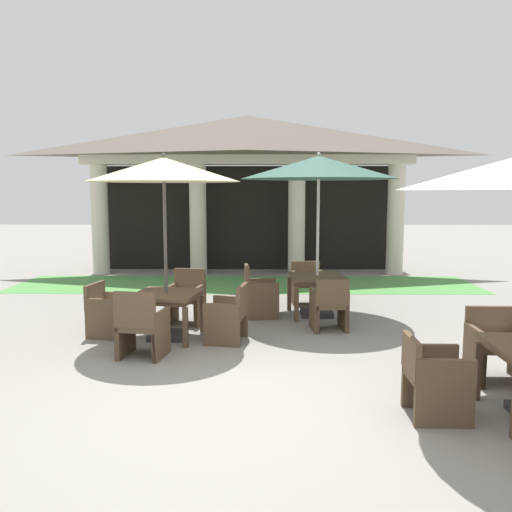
# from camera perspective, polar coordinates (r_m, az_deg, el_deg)

# --- Properties ---
(ground_plane) EXTENTS (60.00, 60.00, 0.00)m
(ground_plane) POSITION_cam_1_polar(r_m,az_deg,el_deg) (5.88, -3.43, -15.27)
(ground_plane) COLOR gray
(background_pavilion) EXTENTS (9.17, 2.71, 4.21)m
(background_pavilion) POSITION_cam_1_polar(r_m,az_deg,el_deg) (14.37, -0.95, 11.02)
(background_pavilion) COLOR beige
(background_pavilion) RESTS_ON ground
(lawn_strip) EXTENTS (10.97, 2.49, 0.01)m
(lawn_strip) POSITION_cam_1_polar(r_m,az_deg,el_deg) (12.74, -1.15, -3.05)
(lawn_strip) COLOR #519347
(lawn_strip) RESTS_ON ground
(patio_table_near_foreground) EXTENTS (1.09, 1.09, 0.70)m
(patio_table_near_foreground) POSITION_cam_1_polar(r_m,az_deg,el_deg) (8.15, -9.63, -4.57)
(patio_table_near_foreground) COLOR brown
(patio_table_near_foreground) RESTS_ON ground
(patio_umbrella_near_foreground) EXTENTS (2.26, 2.26, 2.78)m
(patio_umbrella_near_foreground) POSITION_cam_1_polar(r_m,az_deg,el_deg) (7.99, -9.91, 8.92)
(patio_umbrella_near_foreground) COLOR #2D2D2D
(patio_umbrella_near_foreground) RESTS_ON ground
(patio_chair_near_foreground_east) EXTENTS (0.65, 0.72, 0.85)m
(patio_chair_near_foreground_east) POSITION_cam_1_polar(r_m,az_deg,el_deg) (7.92, -2.96, -6.35)
(patio_chair_near_foreground_east) COLOR brown
(patio_chair_near_foreground_east) RESTS_ON ground
(patio_chair_near_foreground_west) EXTENTS (0.63, 0.69, 0.81)m
(patio_chair_near_foreground_west) POSITION_cam_1_polar(r_m,az_deg,el_deg) (8.57, -15.70, -5.65)
(patio_chair_near_foreground_west) COLOR brown
(patio_chair_near_foreground_west) RESTS_ON ground
(patio_chair_near_foreground_north) EXTENTS (0.65, 0.65, 0.90)m
(patio_chair_near_foreground_north) POSITION_cam_1_polar(r_m,az_deg,el_deg) (9.08, -7.51, -4.58)
(patio_chair_near_foreground_north) COLOR brown
(patio_chair_near_foreground_north) RESTS_ON ground
(patio_chair_near_foreground_south) EXTENTS (0.67, 0.65, 0.94)m
(patio_chair_near_foreground_south) POSITION_cam_1_polar(r_m,az_deg,el_deg) (7.31, -12.23, -7.48)
(patio_chair_near_foreground_south) COLOR brown
(patio_chair_near_foreground_south) RESTS_ON ground
(patio_table_mid_left) EXTENTS (1.03, 1.03, 0.73)m
(patio_table_mid_left) POSITION_cam_1_polar(r_m,az_deg,el_deg) (9.54, 6.61, -2.65)
(patio_table_mid_left) COLOR brown
(patio_table_mid_left) RESTS_ON ground
(patio_umbrella_mid_left) EXTENTS (2.75, 2.75, 2.90)m
(patio_umbrella_mid_left) POSITION_cam_1_polar(r_m,az_deg,el_deg) (9.42, 6.78, 9.31)
(patio_umbrella_mid_left) COLOR #2D2D2D
(patio_umbrella_mid_left) RESTS_ON ground
(patio_chair_mid_left_west) EXTENTS (0.62, 0.63, 0.93)m
(patio_chair_mid_left_west) POSITION_cam_1_polar(r_m,az_deg,el_deg) (9.44, 0.36, -4.07)
(patio_chair_mid_left_west) COLOR brown
(patio_chair_mid_left_west) RESTS_ON ground
(patio_chair_mid_left_south) EXTENTS (0.59, 0.60, 0.86)m
(patio_chair_mid_left_south) POSITION_cam_1_polar(r_m,az_deg,el_deg) (8.59, 7.92, -5.31)
(patio_chair_mid_left_south) COLOR brown
(patio_chair_mid_left_south) RESTS_ON ground
(patio_chair_mid_left_north) EXTENTS (0.64, 0.56, 0.82)m
(patio_chair_mid_left_north) POSITION_cam_1_polar(r_m,az_deg,el_deg) (10.58, 5.51, -2.98)
(patio_chair_mid_left_north) COLOR brown
(patio_chair_mid_left_north) RESTS_ON ground
(patio_chair_mid_right_west) EXTENTS (0.58, 0.56, 0.81)m
(patio_chair_mid_right_west) POSITION_cam_1_polar(r_m,az_deg,el_deg) (5.62, 18.64, -12.37)
(patio_chair_mid_right_west) COLOR brown
(patio_chair_mid_right_west) RESTS_ON ground
(patio_chair_mid_right_north) EXTENTS (0.62, 0.60, 0.84)m
(patio_chair_mid_right_north) POSITION_cam_1_polar(r_m,az_deg,el_deg) (6.93, 24.56, -8.85)
(patio_chair_mid_right_north) COLOR brown
(patio_chair_mid_right_north) RESTS_ON ground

